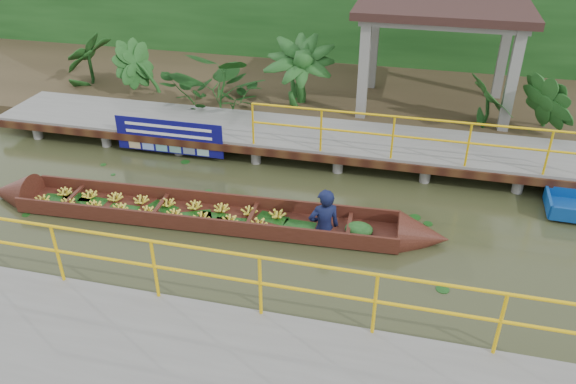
# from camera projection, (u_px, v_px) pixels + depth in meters

# --- Properties ---
(ground) EXTENTS (80.00, 80.00, 0.00)m
(ground) POSITION_uv_depth(u_px,v_px,m) (266.00, 228.00, 11.14)
(ground) COLOR #2B3118
(ground) RESTS_ON ground
(land_strip) EXTENTS (30.00, 8.00, 0.45)m
(land_strip) POSITION_uv_depth(u_px,v_px,m) (331.00, 91.00, 17.33)
(land_strip) COLOR #372D1B
(land_strip) RESTS_ON ground
(far_dock) EXTENTS (16.00, 2.06, 1.66)m
(far_dock) POSITION_uv_depth(u_px,v_px,m) (304.00, 137.00, 13.78)
(far_dock) COLOR slate
(far_dock) RESTS_ON ground
(pavilion) EXTENTS (4.40, 3.00, 3.00)m
(pavilion) POSITION_uv_depth(u_px,v_px,m) (442.00, 20.00, 14.40)
(pavilion) COLOR slate
(pavilion) RESTS_ON ground
(foliage_backdrop) EXTENTS (30.00, 0.80, 4.00)m
(foliage_backdrop) POSITION_uv_depth(u_px,v_px,m) (346.00, 14.00, 18.53)
(foliage_backdrop) COLOR #164215
(foliage_backdrop) RESTS_ON ground
(vendor_boat) EXTENTS (9.67, 1.40, 2.16)m
(vendor_boat) POSITION_uv_depth(u_px,v_px,m) (220.00, 211.00, 11.25)
(vendor_boat) COLOR #36160E
(vendor_boat) RESTS_ON ground
(blue_banner) EXTENTS (2.75, 0.04, 0.86)m
(blue_banner) POSITION_uv_depth(u_px,v_px,m) (169.00, 137.00, 13.58)
(blue_banner) COLOR #0D0B5E
(blue_banner) RESTS_ON ground
(tropical_plants) EXTENTS (14.28, 1.28, 1.59)m
(tropical_plants) POSITION_uv_depth(u_px,v_px,m) (286.00, 79.00, 15.15)
(tropical_plants) COLOR #164215
(tropical_plants) RESTS_ON ground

